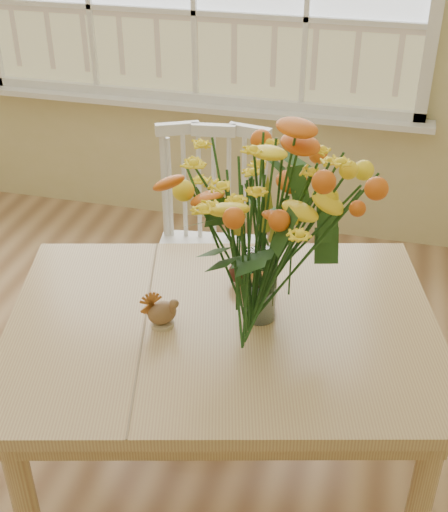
# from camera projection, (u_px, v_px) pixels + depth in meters

# --- Properties ---
(dining_table) EXTENTS (1.45, 1.19, 0.68)m
(dining_table) POSITION_uv_depth(u_px,v_px,m) (222.00, 347.00, 2.05)
(dining_table) COLOR tan
(dining_table) RESTS_ON floor
(windsor_chair) EXTENTS (0.49, 0.47, 0.94)m
(windsor_chair) POSITION_uv_depth(u_px,v_px,m) (211.00, 237.00, 2.73)
(windsor_chair) COLOR white
(windsor_chair) RESTS_ON floor
(flower_vase) EXTENTS (0.45, 0.45, 0.54)m
(flower_vase) POSITION_uv_depth(u_px,v_px,m) (262.00, 221.00, 1.86)
(flower_vase) COLOR white
(flower_vase) RESTS_ON dining_table
(pumpkin) EXTENTS (0.10, 0.10, 0.08)m
(pumpkin) POSITION_uv_depth(u_px,v_px,m) (259.00, 296.00, 2.05)
(pumpkin) COLOR orange
(pumpkin) RESTS_ON dining_table
(turkey_figurine) EXTENTS (0.11, 0.10, 0.11)m
(turkey_figurine) POSITION_uv_depth(u_px,v_px,m) (162.00, 313.00, 1.98)
(turkey_figurine) COLOR #CCB78C
(turkey_figurine) RESTS_ON dining_table
(dark_gourd) EXTENTS (0.13, 0.08, 0.07)m
(dark_gourd) POSITION_uv_depth(u_px,v_px,m) (241.00, 273.00, 2.16)
(dark_gourd) COLOR #38160F
(dark_gourd) RESTS_ON dining_table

